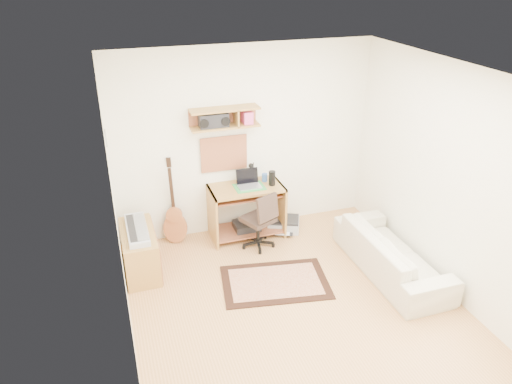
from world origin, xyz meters
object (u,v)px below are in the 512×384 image
object	(u,v)px
desk	(246,211)
sofa	(393,247)
task_chair	(258,219)
cabinet	(140,251)
printer	(284,224)

from	to	relation	value
desk	sofa	size ratio (longest dim) A/B	0.56
task_chair	desk	bearing A→B (deg)	75.85
task_chair	cabinet	size ratio (longest dim) A/B	0.92
task_chair	cabinet	distance (m)	1.58
task_chair	printer	world-z (taller)	task_chair
sofa	cabinet	bearing A→B (deg)	71.40
desk	printer	distance (m)	0.62
sofa	desk	bearing A→B (deg)	45.97
cabinet	printer	bearing A→B (deg)	10.47
task_chair	sofa	xyz separation A→B (m)	(1.39, -1.07, -0.06)
cabinet	task_chair	bearing A→B (deg)	2.83
desk	task_chair	xyz separation A→B (m)	(0.06, -0.33, 0.04)
desk	cabinet	distance (m)	1.57
cabinet	printer	distance (m)	2.11
printer	sofa	bearing A→B (deg)	-33.35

